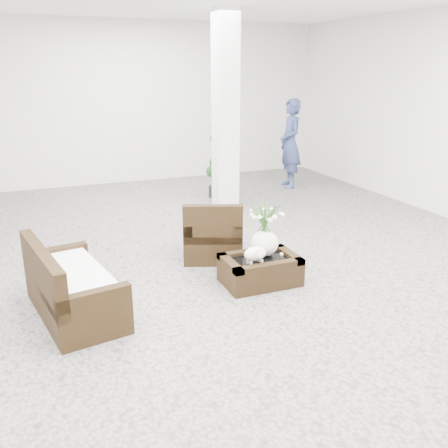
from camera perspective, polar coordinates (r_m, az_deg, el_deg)
name	(u,v)px	position (r m, az deg, el deg)	size (l,w,h in m)	color
ground	(221,266)	(6.53, -0.33, -4.94)	(11.00, 11.00, 0.00)	gray
column	(225,112)	(9.10, 0.17, 12.92)	(0.40, 0.40, 3.50)	white
coffee_table	(260,271)	(6.00, 4.20, -5.48)	(0.90, 0.60, 0.31)	black
sheep_figurine	(255,255)	(5.77, 3.63, -3.64)	(0.28, 0.23, 0.21)	white
planter_narcissus	(265,224)	(5.93, 4.77, -0.03)	(0.44, 0.44, 0.80)	white
tealight	(282,254)	(6.09, 6.70, -3.48)	(0.04, 0.04, 0.03)	white
armchair	(213,228)	(6.72, -1.28, -0.51)	(0.78, 0.75, 0.83)	black
loveseat	(74,279)	(5.42, -17.06, -6.14)	(1.48, 0.71, 0.79)	black
topiary	(217,162)	(9.86, -0.82, 7.25)	(0.38, 0.38, 1.44)	#163D13
shopper	(290,144)	(10.79, 7.69, 9.23)	(0.69, 0.45, 1.89)	navy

